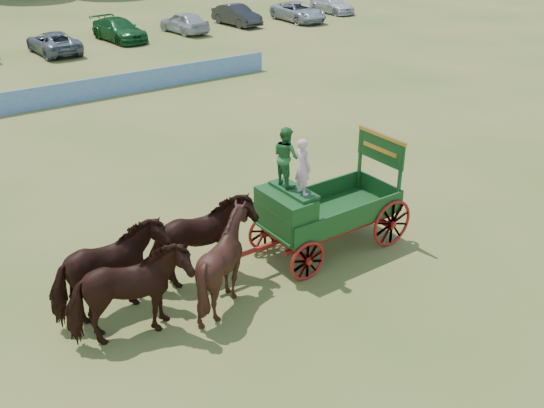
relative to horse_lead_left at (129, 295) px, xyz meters
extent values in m
plane|color=olive|center=(3.90, 0.15, -1.14)|extent=(160.00, 160.00, 0.00)
imported|color=black|center=(0.00, 0.00, 0.00)|extent=(2.88, 1.69, 2.28)
imported|color=black|center=(0.00, 1.10, 0.00)|extent=(2.78, 1.42, 2.28)
imported|color=black|center=(2.40, 0.00, 0.00)|extent=(2.30, 2.10, 2.29)
imported|color=black|center=(2.40, 1.10, 0.00)|extent=(2.74, 1.32, 2.28)
cube|color=#A81017|center=(4.60, 0.55, -0.54)|extent=(0.12, 2.00, 0.12)
cube|color=#A81017|center=(7.60, 0.55, -0.54)|extent=(0.12, 2.00, 0.12)
cube|color=#A81017|center=(6.10, 0.00, -0.42)|extent=(3.80, 0.10, 0.12)
cube|color=#A81017|center=(6.10, 1.10, -0.42)|extent=(3.80, 0.10, 0.12)
cube|color=#A81017|center=(3.70, 0.55, -0.39)|extent=(2.80, 0.09, 0.09)
cube|color=#194B1A|center=(6.10, 0.55, -0.14)|extent=(3.80, 1.80, 0.10)
cube|color=#194B1A|center=(6.10, -0.33, 0.16)|extent=(3.80, 0.06, 0.55)
cube|color=#194B1A|center=(6.10, 1.43, 0.16)|extent=(3.80, 0.06, 0.55)
cube|color=#194B1A|center=(7.98, 0.55, 0.16)|extent=(0.06, 1.80, 0.55)
cube|color=#194B1A|center=(4.60, 0.55, 0.41)|extent=(0.85, 1.70, 1.05)
cube|color=#194B1A|center=(4.85, 0.55, 0.98)|extent=(0.55, 1.50, 0.08)
cube|color=#194B1A|center=(4.22, 0.55, 0.21)|extent=(0.10, 1.60, 0.65)
cube|color=#194B1A|center=(4.40, 0.55, -0.09)|extent=(0.55, 1.60, 0.06)
cube|color=#194B1A|center=(7.90, -0.25, 0.81)|extent=(0.08, 0.08, 1.80)
cube|color=#194B1A|center=(7.90, 1.35, 0.81)|extent=(0.08, 0.08, 1.80)
cube|color=#194B1A|center=(7.90, 0.55, 1.41)|extent=(0.07, 1.75, 0.75)
cube|color=#C48232|center=(7.90, 0.55, 1.81)|extent=(0.08, 1.80, 0.09)
cube|color=#C48232|center=(7.86, 0.55, 1.41)|extent=(0.02, 1.30, 0.12)
torus|color=#A81017|center=(4.60, -0.40, -0.59)|extent=(1.09, 0.09, 1.09)
torus|color=#A81017|center=(4.60, 1.50, -0.59)|extent=(1.09, 0.09, 1.09)
torus|color=#A81017|center=(7.60, -0.40, -0.44)|extent=(1.39, 0.09, 1.39)
torus|color=#A81017|center=(7.60, 1.50, -0.44)|extent=(1.39, 0.09, 1.39)
imported|color=#DEA9C3|center=(4.85, 0.20, 1.75)|extent=(0.35, 0.53, 1.46)
imported|color=#2A7032|center=(4.85, 0.90, 1.79)|extent=(0.59, 0.75, 1.55)
cube|color=#1E5BA3|center=(2.90, 18.15, -0.62)|extent=(26.00, 0.08, 1.05)
imported|color=slate|center=(7.48, 29.33, -0.44)|extent=(2.45, 5.08, 1.40)
imported|color=#144C1E|center=(12.48, 30.67, -0.39)|extent=(2.65, 5.40, 1.51)
imported|color=#B2B2B7|center=(17.48, 30.56, -0.36)|extent=(2.29, 4.73, 1.56)
imported|color=#262628|center=(22.30, 30.92, -0.36)|extent=(1.99, 4.83, 1.56)
imported|color=#999EA5|center=(27.35, 29.57, -0.40)|extent=(2.72, 5.48, 1.49)
imported|color=silver|center=(32.21, 31.10, -0.46)|extent=(1.94, 4.69, 1.36)
camera|label=1|loc=(-3.73, -10.58, 7.61)|focal=40.00mm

